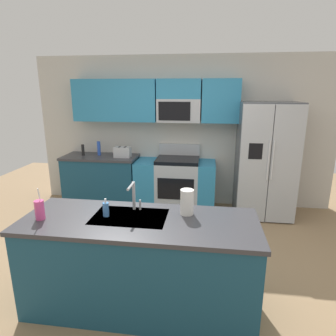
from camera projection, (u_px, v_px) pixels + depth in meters
name	position (u px, v px, depth m)	size (l,w,h in m)	color
ground_plane	(164.00, 266.00, 3.44)	(9.00, 9.00, 0.00)	#997A56
kitchen_wall_unit	(174.00, 123.00, 5.07)	(5.20, 0.43, 2.60)	beige
back_counter	(102.00, 180.00, 5.23)	(1.30, 0.63, 0.90)	navy
range_oven	(175.00, 184.00, 5.06)	(1.36, 0.61, 1.10)	#B7BABF
refrigerator	(265.00, 161.00, 4.67)	(0.90, 0.76, 1.85)	#4C4F54
island_counter	(140.00, 263.00, 2.73)	(2.14, 0.80, 0.90)	navy
toaster	(123.00, 152.00, 4.99)	(0.28, 0.16, 0.18)	#B7BABF
pepper_mill	(83.00, 150.00, 5.13)	(0.05, 0.05, 0.19)	black
bottle_blue	(99.00, 148.00, 5.14)	(0.06, 0.06, 0.25)	blue
sink_faucet	(134.00, 194.00, 2.76)	(0.09, 0.21, 0.28)	#B7BABF
drink_cup_pink	(40.00, 210.00, 2.59)	(0.08, 0.08, 0.30)	#EA4C93
soap_dispenser	(106.00, 209.00, 2.66)	(0.06, 0.06, 0.17)	#4C8CD8
paper_towel_roll	(187.00, 202.00, 2.69)	(0.12, 0.12, 0.24)	white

